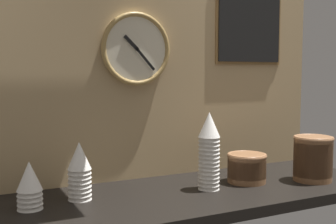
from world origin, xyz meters
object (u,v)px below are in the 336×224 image
wall_clock (136,49)px  bowl_stack_right (246,167)px  menu_board (250,16)px  cup_stack_far_left (30,185)px  cup_stack_left (79,171)px  cup_stack_center_right (209,151)px  bowl_stack_far_right (313,157)px

wall_clock → bowl_stack_right: bearing=-31.0°
menu_board → cup_stack_far_left: bearing=-168.3°
wall_clock → menu_board: 0.60m
cup_stack_far_left → menu_board: (1.03, 0.21, 0.63)m
cup_stack_far_left → bowl_stack_right: bearing=-2.0°
menu_board → bowl_stack_right: bearing=-127.5°
cup_stack_left → wall_clock: (0.29, 0.17, 0.44)m
cup_stack_far_left → cup_stack_center_right: bearing=-4.5°
bowl_stack_far_right → wall_clock: (-0.65, 0.33, 0.44)m
cup_stack_left → wall_clock: 0.55m
menu_board → cup_stack_left: bearing=-168.2°
bowl_stack_right → bowl_stack_far_right: size_ratio=0.87×
bowl_stack_far_right → bowl_stack_right: bearing=158.9°
wall_clock → menu_board: (0.57, 0.01, 0.17)m
menu_board → cup_stack_center_right: bearing=-145.2°
cup_stack_left → bowl_stack_far_right: cup_stack_left is taller
bowl_stack_far_right → menu_board: (-0.08, 0.34, 0.61)m
cup_stack_far_left → bowl_stack_right: cup_stack_far_left is taller
wall_clock → cup_stack_left: bearing=-149.1°
cup_stack_center_right → menu_board: 0.72m
bowl_stack_right → wall_clock: (-0.39, 0.23, 0.48)m
cup_stack_center_right → menu_board: (0.38, 0.26, 0.56)m
bowl_stack_far_right → wall_clock: 0.85m
cup_stack_center_right → bowl_stack_right: bearing=6.6°
cup_stack_center_right → cup_stack_left: (-0.48, 0.08, -0.05)m
bowl_stack_right → cup_stack_left: bearing=174.7°
cup_stack_center_right → cup_stack_far_left: (-0.65, 0.05, -0.07)m
cup_stack_center_right → cup_stack_far_left: cup_stack_center_right is taller
bowl_stack_far_right → cup_stack_center_right: bearing=170.2°
cup_stack_center_right → cup_stack_far_left: size_ratio=1.88×
cup_stack_center_right → cup_stack_left: 0.49m
bowl_stack_far_right → wall_clock: size_ratio=0.62×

